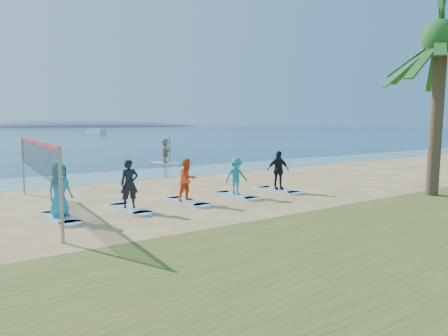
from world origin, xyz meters
TOP-DOWN VIEW (x-y plane):
  - ground at (0.00, 0.00)m, footprint 600.00×600.00m
  - shallow_water at (0.00, 10.50)m, footprint 600.00×600.00m
  - island_ridge at (95.00, 300.00)m, footprint 220.00×56.00m
  - volleyball_net at (-6.66, 2.46)m, footprint 1.08×9.03m
  - palm_tree at (7.54, -3.95)m, footprint 5.60×5.60m
  - paddleboard at (5.36, 15.17)m, footprint 1.60×3.07m
  - paddleboarder at (5.36, 15.17)m, footprint 1.05×1.75m
  - boat_offshore_b at (33.73, 105.95)m, footprint 3.44×7.11m
  - surfboard_0 at (-6.37, 0.91)m, footprint 0.70×2.20m
  - student_0 at (-6.37, 0.91)m, footprint 0.98×0.82m
  - surfboard_1 at (-3.97, 0.91)m, footprint 0.70×2.20m
  - student_1 at (-3.97, 0.91)m, footprint 0.71×0.56m
  - surfboard_2 at (-1.58, 0.91)m, footprint 0.70×2.20m
  - student_2 at (-1.58, 0.91)m, footprint 0.85×0.70m
  - surfboard_3 at (0.82, 0.91)m, footprint 0.70×2.20m
  - student_3 at (0.82, 0.91)m, footprint 1.10×0.78m
  - surfboard_4 at (3.21, 0.91)m, footprint 0.70×2.20m
  - student_4 at (3.21, 0.91)m, footprint 1.10×0.77m

SIDE VIEW (x-z plane):
  - ground at x=0.00m, z-range 0.00..0.00m
  - island_ridge at x=95.00m, z-range -9.00..9.00m
  - boat_offshore_b at x=33.73m, z-range -0.69..0.69m
  - shallow_water at x=0.00m, z-range 0.01..0.01m
  - surfboard_0 at x=-6.37m, z-range 0.00..0.09m
  - surfboard_1 at x=-3.97m, z-range 0.00..0.09m
  - surfboard_2 at x=-1.58m, z-range 0.00..0.09m
  - surfboard_3 at x=0.82m, z-range 0.00..0.09m
  - surfboard_4 at x=3.21m, z-range 0.00..0.09m
  - paddleboard at x=5.36m, z-range 0.00..0.12m
  - student_3 at x=0.82m, z-range 0.09..1.63m
  - student_2 at x=-1.58m, z-range 0.09..1.72m
  - student_1 at x=-3.97m, z-range 0.09..1.80m
  - student_0 at x=-6.37m, z-range 0.09..1.81m
  - student_4 at x=3.21m, z-range 0.09..1.82m
  - paddleboarder at x=5.36m, z-range 0.12..1.92m
  - volleyball_net at x=-6.66m, z-range 0.65..3.15m
  - palm_tree at x=7.54m, z-range 2.58..10.29m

